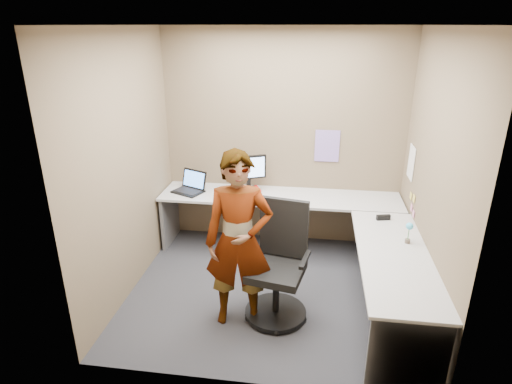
# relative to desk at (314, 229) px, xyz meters

# --- Properties ---
(ground) EXTENTS (3.00, 3.00, 0.00)m
(ground) POSITION_rel_desk_xyz_m (-0.44, -0.39, -0.59)
(ground) COLOR #25262A
(ground) RESTS_ON ground
(wall_back) EXTENTS (3.00, 0.00, 3.00)m
(wall_back) POSITION_rel_desk_xyz_m (-0.44, 0.91, 0.76)
(wall_back) COLOR brown
(wall_back) RESTS_ON ground
(wall_right) EXTENTS (0.00, 2.70, 2.70)m
(wall_right) POSITION_rel_desk_xyz_m (1.06, -0.39, 0.76)
(wall_right) COLOR brown
(wall_right) RESTS_ON ground
(wall_left) EXTENTS (0.00, 2.70, 2.70)m
(wall_left) POSITION_rel_desk_xyz_m (-1.94, -0.39, 0.76)
(wall_left) COLOR brown
(wall_left) RESTS_ON ground
(ceiling) EXTENTS (3.00, 3.00, 0.00)m
(ceiling) POSITION_rel_desk_xyz_m (-0.44, -0.39, 2.11)
(ceiling) COLOR white
(ceiling) RESTS_ON wall_back
(desk) EXTENTS (2.98, 2.58, 0.73)m
(desk) POSITION_rel_desk_xyz_m (0.00, 0.00, 0.00)
(desk) COLOR #B0B0B0
(desk) RESTS_ON ground
(paper_ream) EXTENTS (0.34, 0.30, 0.06)m
(paper_ream) POSITION_rel_desk_xyz_m (-0.84, 0.63, 0.17)
(paper_ream) COLOR red
(paper_ream) RESTS_ON desk
(monitor) EXTENTS (0.42, 0.22, 0.42)m
(monitor) POSITION_rel_desk_xyz_m (-0.83, 0.64, 0.45)
(monitor) COLOR black
(monitor) RESTS_ON paper_ream
(laptop) EXTENTS (0.45, 0.42, 0.26)m
(laptop) POSITION_rel_desk_xyz_m (-1.57, 0.59, 0.21)
(laptop) COLOR black
(laptop) RESTS_ON desk
(trackball_mouse) EXTENTS (0.12, 0.08, 0.07)m
(trackball_mouse) POSITION_rel_desk_xyz_m (-1.13, 0.46, 0.17)
(trackball_mouse) COLOR #B7B7BC
(trackball_mouse) RESTS_ON desk
(origami) EXTENTS (0.10, 0.10, 0.06)m
(origami) POSITION_rel_desk_xyz_m (-0.39, 0.36, 0.17)
(origami) COLOR white
(origami) RESTS_ON desk
(stapler) EXTENTS (0.16, 0.08, 0.05)m
(stapler) POSITION_rel_desk_xyz_m (0.74, 0.05, 0.17)
(stapler) COLOR black
(stapler) RESTS_ON desk
(flower) EXTENTS (0.07, 0.07, 0.22)m
(flower) POSITION_rel_desk_xyz_m (0.90, -0.46, 0.28)
(flower) COLOR brown
(flower) RESTS_ON desk
(calendar_purple) EXTENTS (0.30, 0.01, 0.40)m
(calendar_purple) POSITION_rel_desk_xyz_m (0.11, 0.90, 0.71)
(calendar_purple) COLOR #846BB7
(calendar_purple) RESTS_ON wall_back
(calendar_white) EXTENTS (0.01, 0.28, 0.38)m
(calendar_white) POSITION_rel_desk_xyz_m (1.05, 0.51, 0.66)
(calendar_white) COLOR white
(calendar_white) RESTS_ON wall_right
(sticky_note_a) EXTENTS (0.01, 0.07, 0.07)m
(sticky_note_a) POSITION_rel_desk_xyz_m (1.05, 0.16, 0.36)
(sticky_note_a) COLOR #F2E059
(sticky_note_a) RESTS_ON wall_right
(sticky_note_b) EXTENTS (0.01, 0.07, 0.07)m
(sticky_note_b) POSITION_rel_desk_xyz_m (1.05, 0.21, 0.23)
(sticky_note_b) COLOR pink
(sticky_note_b) RESTS_ON wall_right
(sticky_note_c) EXTENTS (0.01, 0.07, 0.07)m
(sticky_note_c) POSITION_rel_desk_xyz_m (1.05, 0.09, 0.21)
(sticky_note_c) COLOR pink
(sticky_note_c) RESTS_ON wall_right
(sticky_note_d) EXTENTS (0.01, 0.07, 0.07)m
(sticky_note_d) POSITION_rel_desk_xyz_m (1.05, 0.31, 0.33)
(sticky_note_d) COLOR #F2E059
(sticky_note_d) RESTS_ON wall_right
(office_chair) EXTENTS (0.64, 0.61, 1.14)m
(office_chair) POSITION_rel_desk_xyz_m (-0.33, -0.74, -0.12)
(office_chair) COLOR black
(office_chair) RESTS_ON ground
(person) EXTENTS (0.67, 0.48, 1.71)m
(person) POSITION_rel_desk_xyz_m (-0.68, -0.88, 0.27)
(person) COLOR #999399
(person) RESTS_ON ground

